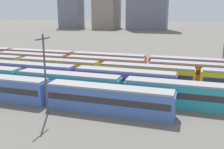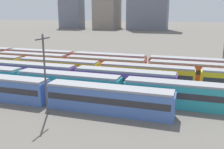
# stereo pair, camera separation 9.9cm
# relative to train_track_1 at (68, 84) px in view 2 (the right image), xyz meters

# --- Properties ---
(train_track_1) EXTENTS (93.60, 3.06, 3.75)m
(train_track_1) POSITION_rel_train_track_1_xyz_m (0.00, 0.00, 0.00)
(train_track_1) COLOR teal
(train_track_1) RESTS_ON ground_plane
(train_track_2) EXTENTS (55.80, 3.06, 3.75)m
(train_track_2) POSITION_rel_train_track_1_xyz_m (-10.55, 5.20, -0.00)
(train_track_2) COLOR #6B429E
(train_track_2) RESTS_ON ground_plane
(train_track_3) EXTENTS (112.50, 3.06, 3.75)m
(train_track_3) POSITION_rel_train_track_1_xyz_m (20.67, 10.40, 0.00)
(train_track_3) COLOR yellow
(train_track_3) RESTS_ON ground_plane
(train_track_4) EXTENTS (93.60, 3.06, 3.75)m
(train_track_4) POSITION_rel_train_track_1_xyz_m (1.05, 15.60, 0.00)
(train_track_4) COLOR #BC4C38
(train_track_4) RESTS_ON ground_plane
(train_track_5) EXTENTS (74.70, 3.06, 3.75)m
(train_track_5) POSITION_rel_train_track_1_xyz_m (-9.25, 20.80, 0.00)
(train_track_5) COLOR #BC4C38
(train_track_5) RESTS_ON ground_plane
(catenary_pole_1) EXTENTS (0.24, 3.20, 8.87)m
(catenary_pole_1) POSITION_rel_train_track_1_xyz_m (25.97, 23.83, 3.06)
(catenary_pole_1) COLOR #4C4C51
(catenary_pole_1) RESTS_ON ground_plane
(catenary_pole_2) EXTENTS (0.24, 3.20, 10.91)m
(catenary_pole_2) POSITION_rel_train_track_1_xyz_m (1.01, -8.35, 4.11)
(catenary_pole_2) COLOR #4C4C51
(catenary_pole_2) RESTS_ON ground_plane
(distant_building_0) EXTENTS (17.49, 12.87, 39.79)m
(distant_building_0) POSITION_rel_train_track_1_xyz_m (-76.71, 156.12, 17.99)
(distant_building_0) COLOR slate
(distant_building_0) RESTS_ON ground_plane
(distant_building_1) EXTENTS (17.00, 21.49, 22.17)m
(distant_building_1) POSITION_rel_train_track_1_xyz_m (-46.25, 156.12, 9.18)
(distant_building_1) COLOR gray
(distant_building_1) RESTS_ON ground_plane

